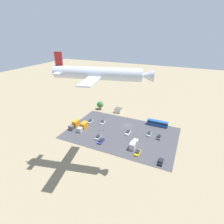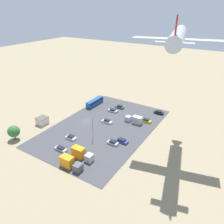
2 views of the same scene
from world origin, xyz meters
name	(u,v)px [view 2 (image 2 of 2)]	position (x,y,z in m)	size (l,w,h in m)	color
ground_plane	(87,122)	(0.00, 0.00, 0.00)	(400.00, 400.00, 0.00)	gray
parking_lot_surface	(104,127)	(0.00, 8.60, 0.04)	(56.82, 36.75, 0.08)	#424247
shed_building	(42,121)	(11.41, -14.81, 1.51)	(4.43, 4.07, 3.00)	silver
bus	(95,102)	(-15.86, -7.34, 1.72)	(11.49, 2.46, 3.04)	#1E4C9E
parked_car_0	(113,111)	(-13.95, 4.33, 0.68)	(1.82, 4.51, 1.45)	#ADB2B7
parked_car_1	(159,112)	(-23.37, 23.42, 0.74)	(1.89, 4.32, 1.58)	black
parked_car_2	(107,121)	(-3.61, 7.83, 0.73)	(1.76, 4.52, 1.57)	silver
parked_car_3	(71,138)	(13.92, 3.25, 0.71)	(1.89, 4.09, 1.52)	silver
parked_car_4	(120,107)	(-19.16, 5.12, 0.72)	(1.75, 4.16, 1.54)	#4C5156
parked_car_5	(61,149)	(21.17, 5.03, 0.67)	(1.70, 4.61, 1.42)	#ADB2B7
parked_car_6	(113,143)	(8.55, 18.29, 0.72)	(1.85, 4.04, 1.54)	#ADB2B7
parked_car_7	(146,121)	(-13.09, 21.64, 0.70)	(1.89, 4.39, 1.49)	gold
parked_car_8	(122,141)	(5.78, 20.38, 0.67)	(1.99, 4.71, 1.42)	navy
parked_truck_0	(135,120)	(-9.87, 17.72, 1.53)	(2.37, 7.40, 3.18)	#ADB2B7
parked_truck_1	(81,154)	(20.53, 13.66, 1.69)	(2.44, 7.64, 3.52)	#ADB2B7
parked_truck_2	(70,163)	(26.03, 13.66, 1.68)	(2.52, 7.54, 3.50)	#4C5156
tree_near_shed	(14,131)	(24.93, -14.49, 3.39)	(4.42, 4.42, 5.61)	brown
light_pole_lot_centre	(93,128)	(9.40, 10.16, 4.66)	(0.90, 0.28, 8.30)	gray
airplane	(178,36)	(-2.60, 33.63, 36.91)	(32.36, 26.19, 8.40)	silver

